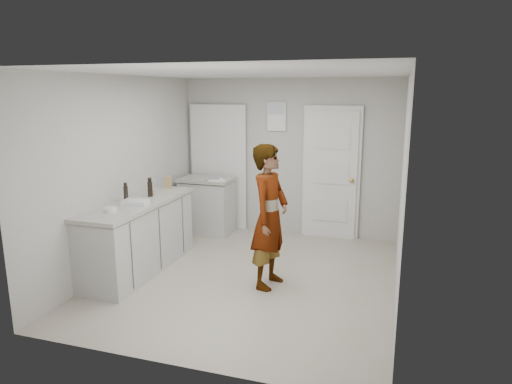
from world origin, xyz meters
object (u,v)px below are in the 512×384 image
(person, at_px, (270,217))
(spice_jar, at_px, (153,192))
(oil_cruet_a, at_px, (150,187))
(baking_dish, at_px, (136,202))
(egg_bowl, at_px, (111,210))
(oil_cruet_b, at_px, (126,192))
(cake_mix_box, at_px, (168,183))

(person, distance_m, spice_jar, 1.75)
(oil_cruet_a, bearing_deg, baking_dish, -83.64)
(person, xyz_separation_m, egg_bowl, (-1.75, -0.60, 0.10))
(oil_cruet_b, bearing_deg, baking_dish, -25.55)
(baking_dish, bearing_deg, spice_jar, 95.45)
(cake_mix_box, xyz_separation_m, oil_cruet_b, (-0.11, -0.89, 0.04))
(egg_bowl, bearing_deg, cake_mix_box, 89.77)
(spice_jar, height_order, oil_cruet_a, oil_cruet_a)
(person, height_order, cake_mix_box, person)
(baking_dish, relative_size, egg_bowl, 2.40)
(cake_mix_box, relative_size, oil_cruet_b, 0.67)
(oil_cruet_a, bearing_deg, oil_cruet_b, -111.98)
(spice_jar, relative_size, oil_cruet_b, 0.31)
(person, bearing_deg, spice_jar, 88.08)
(person, distance_m, oil_cruet_a, 1.75)
(cake_mix_box, distance_m, oil_cruet_b, 0.90)
(person, xyz_separation_m, cake_mix_box, (-1.75, 0.79, 0.15))
(spice_jar, xyz_separation_m, oil_cruet_a, (0.00, -0.08, 0.08))
(oil_cruet_a, distance_m, oil_cruet_b, 0.38)
(oil_cruet_a, height_order, oil_cruet_b, oil_cruet_a)
(egg_bowl, bearing_deg, oil_cruet_a, 87.76)
(spice_jar, height_order, baking_dish, spice_jar)
(oil_cruet_a, bearing_deg, egg_bowl, -92.24)
(cake_mix_box, distance_m, oil_cruet_a, 0.55)
(oil_cruet_a, xyz_separation_m, egg_bowl, (-0.03, -0.84, -0.10))
(spice_jar, xyz_separation_m, oil_cruet_b, (-0.14, -0.42, 0.08))
(egg_bowl, bearing_deg, oil_cruet_b, 102.44)
(person, bearing_deg, oil_cruet_a, 90.53)
(cake_mix_box, relative_size, baking_dish, 0.50)
(egg_bowl, bearing_deg, person, 18.83)
(cake_mix_box, height_order, spice_jar, cake_mix_box)
(oil_cruet_b, relative_size, egg_bowl, 1.79)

